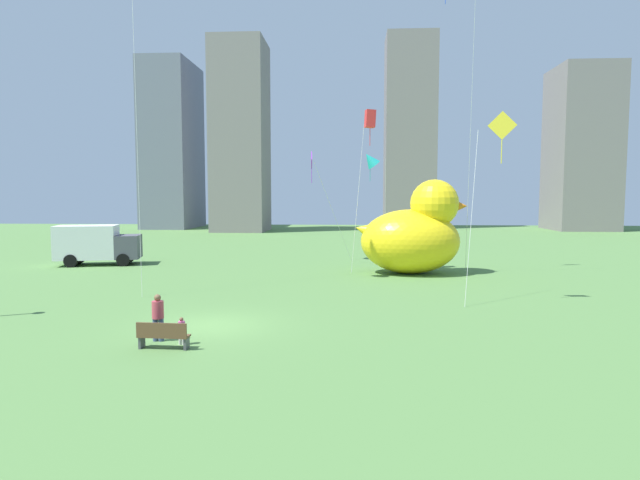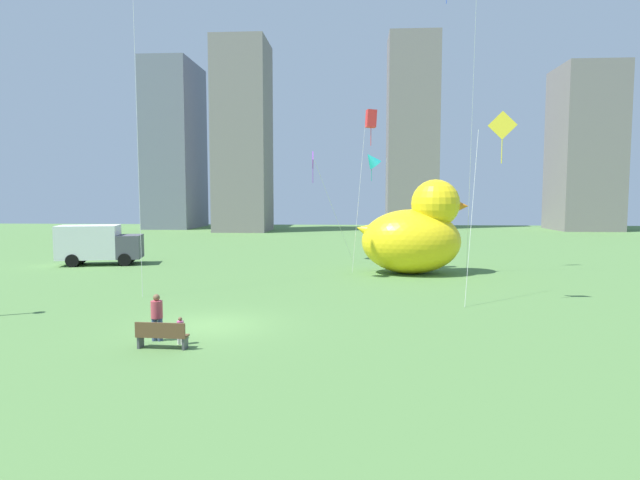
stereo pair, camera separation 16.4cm
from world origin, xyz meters
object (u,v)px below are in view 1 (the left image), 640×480
object	(u,v)px
person_adult	(158,315)
box_truck	(96,245)
kite_purple	(313,164)
giant_inflatable_duck	(414,234)
kite_yellow	(500,132)
kite_red	(370,120)
kite_teal	(370,160)
person_child	(182,330)
park_bench	(163,335)

from	to	relation	value
person_adult	box_truck	size ratio (longest dim) A/B	0.27
box_truck	kite_purple	distance (m)	16.71
giant_inflatable_duck	kite_yellow	world-z (taller)	kite_yellow
box_truck	kite_red	bearing A→B (deg)	-6.81
giant_inflatable_duck	kite_teal	distance (m)	10.34
kite_purple	kite_red	size ratio (longest dim) A/B	0.79
kite_purple	person_child	bearing A→B (deg)	-96.94
kite_purple	kite_teal	xyz separation A→B (m)	(4.34, 2.86, 0.47)
giant_inflatable_duck	kite_red	size ratio (longest dim) A/B	0.69
kite_purple	kite_teal	world-z (taller)	kite_teal
giant_inflatable_duck	park_bench	bearing A→B (deg)	-119.81
park_bench	kite_red	xyz separation A→B (m)	(7.26, 18.13, 9.35)
park_bench	person_adult	size ratio (longest dim) A/B	1.04
box_truck	kite_red	size ratio (longest dim) A/B	0.58
person_adult	kite_teal	xyz separation A→B (m)	(8.06, 25.23, 6.90)
kite_purple	kite_teal	distance (m)	5.22
park_bench	person_adult	bearing A→B (deg)	117.94
kite_red	kite_teal	distance (m)	8.31
park_bench	kite_purple	size ratio (longest dim) A/B	0.21
kite_teal	kite_red	bearing A→B (deg)	-92.14
kite_teal	person_adult	bearing A→B (deg)	-107.72
kite_yellow	kite_red	bearing A→B (deg)	118.71
box_truck	kite_purple	world-z (taller)	kite_purple
person_child	box_truck	world-z (taller)	box_truck
park_bench	giant_inflatable_duck	xyz separation A→B (m)	(10.11, 17.64, 2.08)
person_child	park_bench	bearing A→B (deg)	-128.89
person_child	kite_teal	distance (m)	27.58
person_child	kite_teal	size ratio (longest dim) A/B	0.11
person_child	kite_red	xyz separation A→B (m)	(6.81, 17.58, 9.30)
person_adult	person_child	bearing A→B (deg)	-22.77
park_bench	kite_teal	distance (m)	28.22
park_bench	kite_yellow	size ratio (longest dim) A/B	0.19
park_bench	kite_yellow	bearing A→B (deg)	32.17
box_truck	kite_purple	bearing A→B (deg)	10.59
kite_red	giant_inflatable_duck	bearing A→B (deg)	-9.67
kite_red	kite_teal	bearing A→B (deg)	87.86
kite_red	box_truck	bearing A→B (deg)	173.19
kite_red	kite_purple	bearing A→B (deg)	127.88
kite_purple	kite_teal	size ratio (longest dim) A/B	0.96
kite_yellow	kite_purple	bearing A→B (deg)	122.05
person_adult	kite_red	bearing A→B (deg)	65.69
kite_yellow	kite_red	distance (m)	11.67
giant_inflatable_duck	kite_red	distance (m)	7.82
kite_teal	box_truck	bearing A→B (deg)	-163.78
park_bench	box_truck	distance (m)	23.81
giant_inflatable_duck	kite_yellow	bearing A→B (deg)	-74.44
park_bench	person_child	world-z (taller)	person_child
kite_purple	kite_yellow	bearing A→B (deg)	-57.95
box_truck	kite_teal	bearing A→B (deg)	16.22
person_adult	person_child	distance (m)	1.10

